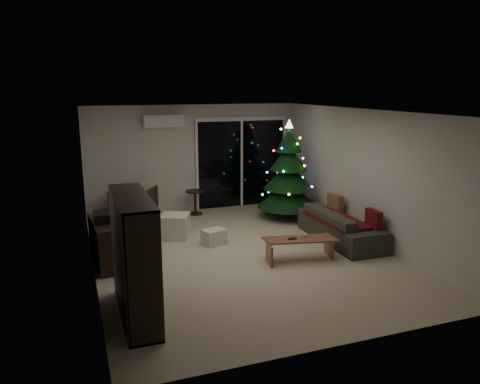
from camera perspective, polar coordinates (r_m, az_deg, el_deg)
The scene contains 18 objects.
room at distance 9.64m, azimuth -0.44°, elevation 1.43°, with size 6.50×7.51×2.60m.
bookshelf at distance 6.09m, azimuth -14.58°, elevation -7.93°, with size 0.40×1.60×1.60m, color black, non-canonical shape.
media_cabinet at distance 8.10m, azimuth -15.83°, elevation -5.98°, with size 0.45×1.20×0.75m, color black.
stereo at distance 7.97m, azimuth -16.03°, elevation -2.88°, with size 0.38×0.45×0.16m, color black.
armchair at distance 10.50m, azimuth -12.77°, elevation -1.46°, with size 0.83×0.85×0.77m, color #3E2F1D.
ottoman at distance 9.26m, azimuth -7.92°, elevation -4.14°, with size 0.52×0.52×0.47m, color beige.
cardboard_box_a at distance 7.90m, azimuth -13.24°, elevation -7.90°, with size 0.47×0.36×0.34m, color silver.
cardboard_box_b at distance 8.84m, azimuth -3.21°, elevation -5.48°, with size 0.41×0.31×0.29m, color silver.
side_table at distance 10.89m, azimuth -5.48°, elevation -1.27°, with size 0.45×0.45×0.56m, color black.
floor_lamp at distance 11.16m, azimuth -12.11°, elevation 1.70°, with size 0.26×0.26×1.64m, color black.
sofa at distance 9.18m, azimuth 12.23°, elevation -4.03°, with size 2.08×0.81×0.61m, color black.
sofa_throw at distance 9.09m, azimuth 11.73°, elevation -3.28°, with size 0.65×1.50×0.05m, color maroon.
cushion_a at distance 9.77m, azimuth 11.52°, elevation -1.47°, with size 0.12×0.40×0.40m, color brown.
cushion_b at distance 8.73m, azimuth 15.95°, elevation -3.42°, with size 0.12×0.40×0.40m, color maroon.
coffee_table at distance 8.12m, azimuth 7.32°, elevation -6.90°, with size 1.20×0.42×0.38m, color #8D6044, non-canonical shape.
remote_a at distance 7.99m, azimuth 6.40°, elevation -5.68°, with size 0.15×0.05×0.02m, color black.
remote_b at distance 8.14m, azimuth 7.83°, elevation -5.37°, with size 0.14×0.04×0.02m, color slate.
christmas_tree at distance 10.44m, azimuth 5.91°, elevation 2.74°, with size 1.37×1.37×2.21m, color black.
Camera 1 is at (-2.71, -7.41, 2.91)m, focal length 35.00 mm.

